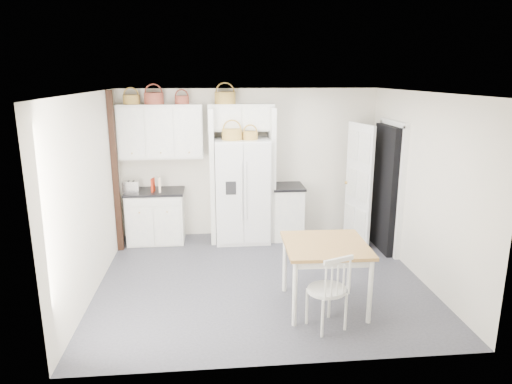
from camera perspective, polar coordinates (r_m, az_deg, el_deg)
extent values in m
plane|color=#333238|center=(6.62, 0.63, -10.80)|extent=(4.50, 4.50, 0.00)
plane|color=white|center=(5.99, 0.70, 12.32)|extent=(4.50, 4.50, 0.00)
plane|color=silver|center=(8.12, -0.86, 3.64)|extent=(4.50, 0.00, 4.50)
plane|color=silver|center=(6.35, -19.98, -0.31)|extent=(0.00, 4.00, 4.00)
plane|color=silver|center=(6.79, 19.90, 0.62)|extent=(0.00, 4.00, 4.00)
cube|color=silver|center=(7.86, -1.73, 0.21)|extent=(0.92, 0.74, 1.78)
cube|color=silver|center=(8.07, -12.38, -3.09)|extent=(0.94, 0.60, 0.87)
cube|color=silver|center=(8.11, 3.88, -2.57)|extent=(0.52, 0.62, 0.91)
cube|color=olive|center=(5.80, 8.56, -10.22)|extent=(1.02, 1.02, 0.83)
cube|color=silver|center=(5.33, 8.85, -11.98)|extent=(0.58, 0.55, 0.93)
cube|color=black|center=(7.95, -12.56, 0.05)|extent=(0.98, 0.63, 0.04)
cube|color=black|center=(7.98, 3.94, 0.69)|extent=(0.56, 0.66, 0.04)
cube|color=silver|center=(7.91, -15.33, 0.65)|extent=(0.28, 0.17, 0.19)
cube|color=#AA250F|center=(7.84, -12.76, 0.85)|extent=(0.05, 0.16, 0.23)
cube|color=beige|center=(7.83, -11.95, 0.96)|extent=(0.05, 0.17, 0.25)
cylinder|color=olive|center=(7.90, -15.32, 11.08)|extent=(0.27, 0.27, 0.15)
cylinder|color=brown|center=(7.84, -12.64, 11.34)|extent=(0.32, 0.32, 0.19)
cylinder|color=brown|center=(7.80, -9.25, 11.29)|extent=(0.23, 0.23, 0.14)
cylinder|color=olive|center=(7.79, -3.88, 11.66)|extent=(0.35, 0.35, 0.20)
cylinder|color=olive|center=(7.57, -3.00, 7.20)|extent=(0.34, 0.34, 0.18)
cylinder|color=olive|center=(7.59, -0.73, 7.08)|extent=(0.25, 0.25, 0.14)
cube|color=silver|center=(7.88, -11.80, 7.42)|extent=(1.40, 0.34, 0.90)
cube|color=silver|center=(7.83, -1.88, 9.33)|extent=(1.12, 0.34, 0.45)
cube|color=silver|center=(7.83, -5.49, 2.05)|extent=(0.08, 0.60, 2.30)
cube|color=silver|center=(7.89, 1.93, 2.21)|extent=(0.08, 0.60, 2.30)
cube|color=black|center=(7.62, -17.18, 2.27)|extent=(0.09, 0.09, 2.60)
cube|color=black|center=(7.71, 16.01, 0.39)|extent=(0.18, 0.85, 2.05)
cube|color=white|center=(7.89, 12.70, 0.92)|extent=(0.21, 0.79, 2.05)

